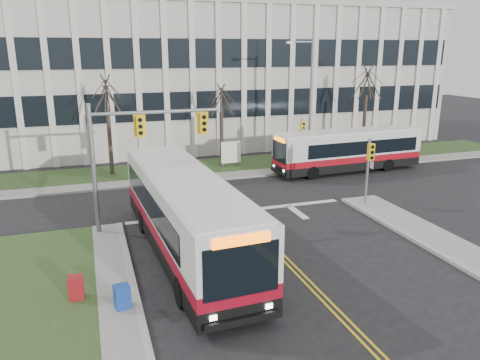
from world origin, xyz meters
name	(u,v)px	position (x,y,z in m)	size (l,w,h in m)	color
ground	(304,279)	(0.00, 0.00, 0.00)	(120.00, 120.00, 0.00)	black
sidewalk_cross	(274,172)	(5.00, 15.20, 0.07)	(44.00, 1.60, 0.14)	#9E9B93
building_lawn	(260,163)	(5.00, 18.00, 0.06)	(44.00, 5.00, 0.12)	#2E4B20
office_building	(217,76)	(5.00, 30.00, 6.00)	(40.00, 16.00, 12.00)	#B9B5AA
mast_arm_signal	(130,144)	(-5.62, 7.16, 4.26)	(6.11, 0.38, 6.20)	slate
signal_pole_near	(369,162)	(7.20, 6.90, 2.50)	(0.34, 0.39, 3.80)	slate
signal_pole_far	(302,136)	(7.20, 15.40, 2.50)	(0.34, 0.39, 3.80)	slate
streetlight	(309,97)	(8.03, 16.20, 5.19)	(2.15, 0.25, 9.20)	slate
directory_sign	(231,153)	(2.50, 17.50, 1.17)	(1.50, 0.12, 2.00)	slate
tree_left	(106,96)	(-6.00, 18.00, 5.51)	(1.80, 1.80, 7.70)	#42352B
tree_mid	(221,101)	(2.00, 18.20, 4.88)	(1.80, 1.80, 6.82)	#42352B
tree_right	(367,83)	(14.00, 18.00, 5.91)	(1.80, 1.80, 8.25)	#42352B
bus_main	(185,216)	(-3.80, 3.68, 1.71)	(2.79, 12.86, 3.43)	silver
bus_cross	(348,151)	(10.19, 14.00, 1.45)	(2.36, 10.89, 2.90)	silver
newspaper_box_blue	(122,298)	(-6.80, -0.16, 0.47)	(0.50, 0.45, 0.95)	#163A9A
newspaper_box_red	(76,289)	(-8.27, 1.00, 0.47)	(0.50, 0.45, 0.95)	maroon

